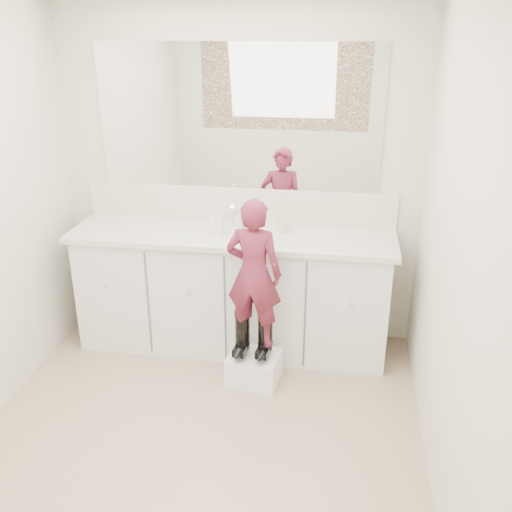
# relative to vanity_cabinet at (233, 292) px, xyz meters

# --- Properties ---
(floor) EXTENTS (3.00, 3.00, 0.00)m
(floor) POSITION_rel_vanity_cabinet_xyz_m (0.00, -1.23, -0.42)
(floor) COLOR #896C59
(floor) RESTS_ON ground
(wall_back) EXTENTS (2.60, 0.00, 2.60)m
(wall_back) POSITION_rel_vanity_cabinet_xyz_m (0.00, 0.27, 0.77)
(wall_back) COLOR beige
(wall_back) RESTS_ON floor
(wall_front) EXTENTS (2.60, 0.00, 2.60)m
(wall_front) POSITION_rel_vanity_cabinet_xyz_m (0.00, -2.73, 0.77)
(wall_front) COLOR beige
(wall_front) RESTS_ON floor
(wall_right) EXTENTS (0.00, 3.00, 3.00)m
(wall_right) POSITION_rel_vanity_cabinet_xyz_m (1.30, -1.23, 0.78)
(wall_right) COLOR beige
(wall_right) RESTS_ON floor
(vanity_cabinet) EXTENTS (2.20, 0.55, 0.85)m
(vanity_cabinet) POSITION_rel_vanity_cabinet_xyz_m (0.00, 0.00, 0.00)
(vanity_cabinet) COLOR silver
(vanity_cabinet) RESTS_ON floor
(countertop) EXTENTS (2.28, 0.58, 0.04)m
(countertop) POSITION_rel_vanity_cabinet_xyz_m (0.00, -0.01, 0.45)
(countertop) COLOR beige
(countertop) RESTS_ON vanity_cabinet
(backsplash) EXTENTS (2.28, 0.03, 0.25)m
(backsplash) POSITION_rel_vanity_cabinet_xyz_m (0.00, 0.26, 0.59)
(backsplash) COLOR beige
(backsplash) RESTS_ON countertop
(mirror) EXTENTS (2.00, 0.02, 1.00)m
(mirror) POSITION_rel_vanity_cabinet_xyz_m (0.00, 0.26, 1.22)
(mirror) COLOR white
(mirror) RESTS_ON wall_back
(faucet) EXTENTS (0.08, 0.08, 0.10)m
(faucet) POSITION_rel_vanity_cabinet_xyz_m (0.00, 0.15, 0.52)
(faucet) COLOR silver
(faucet) RESTS_ON countertop
(cup) EXTENTS (0.12, 0.12, 0.08)m
(cup) POSITION_rel_vanity_cabinet_xyz_m (0.36, 0.06, 0.51)
(cup) COLOR beige
(cup) RESTS_ON countertop
(soap_bottle) EXTENTS (0.10, 0.10, 0.19)m
(soap_bottle) POSITION_rel_vanity_cabinet_xyz_m (-0.10, -0.05, 0.56)
(soap_bottle) COLOR silver
(soap_bottle) RESTS_ON countertop
(step_stool) EXTENTS (0.36, 0.31, 0.21)m
(step_stool) POSITION_rel_vanity_cabinet_xyz_m (0.23, -0.48, -0.32)
(step_stool) COLOR white
(step_stool) RESTS_ON floor
(boot_left) EXTENTS (0.12, 0.20, 0.28)m
(boot_left) POSITION_rel_vanity_cabinet_xyz_m (0.16, -0.48, -0.08)
(boot_left) COLOR black
(boot_left) RESTS_ON step_stool
(boot_right) EXTENTS (0.12, 0.20, 0.28)m
(boot_right) POSITION_rel_vanity_cabinet_xyz_m (0.31, -0.48, -0.08)
(boot_right) COLOR black
(boot_right) RESTS_ON step_stool
(toddler) EXTENTS (0.38, 0.28, 0.98)m
(toddler) POSITION_rel_vanity_cabinet_xyz_m (0.23, -0.48, 0.38)
(toddler) COLOR #9D304A
(toddler) RESTS_ON step_stool
(toothbrush) EXTENTS (0.14, 0.03, 0.06)m
(toothbrush) POSITION_rel_vanity_cabinet_xyz_m (0.30, -0.49, 0.44)
(toothbrush) COLOR #E157A5
(toothbrush) RESTS_ON toddler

